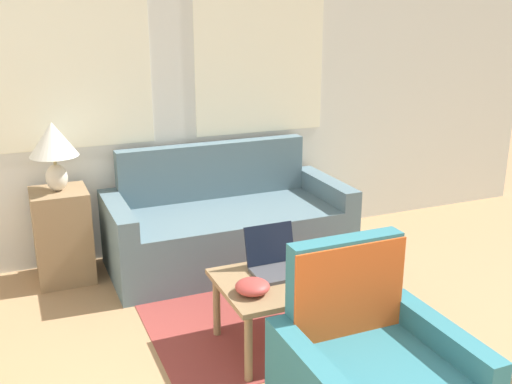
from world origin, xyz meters
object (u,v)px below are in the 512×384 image
object	(u,v)px
table_lamp	(53,145)
cup_navy	(334,277)
coffee_table	(291,285)
snack_bowl	(252,287)
laptop	(276,262)
couch	(226,227)
cup_white	(323,264)
cup_yellow	(341,266)
tv_remote	(320,257)

from	to	relation	value
table_lamp	cup_navy	bearing A→B (deg)	-50.39
cup_navy	coffee_table	bearing A→B (deg)	138.63
snack_bowl	laptop	bearing A→B (deg)	41.90
couch	cup_white	size ratio (longest dim) A/B	21.09
laptop	snack_bowl	bearing A→B (deg)	-138.10
coffee_table	cup_yellow	distance (m)	0.31
couch	table_lamp	size ratio (longest dim) A/B	3.75
table_lamp	snack_bowl	world-z (taller)	table_lamp
cup_navy	cup_yellow	xyz separation A→B (m)	(0.11, 0.10, 0.00)
cup_white	tv_remote	xyz separation A→B (m)	(0.06, 0.16, -0.03)
coffee_table	cup_navy	distance (m)	0.26
couch	tv_remote	world-z (taller)	couch
couch	cup_navy	distance (m)	1.45
table_lamp	cup_white	xyz separation A→B (m)	(1.32, -1.40, -0.53)
cup_yellow	laptop	bearing A→B (deg)	152.44
cup_navy	cup_yellow	size ratio (longest dim) A/B	1.00
couch	coffee_table	xyz separation A→B (m)	(-0.07, -1.27, 0.10)
cup_white	laptop	bearing A→B (deg)	157.12
coffee_table	cup_white	bearing A→B (deg)	2.42
couch	table_lamp	xyz separation A→B (m)	(-1.19, 0.13, 0.72)
cup_white	table_lamp	bearing A→B (deg)	133.40
coffee_table	cup_white	world-z (taller)	cup_white
coffee_table	laptop	bearing A→B (deg)	111.26
cup_white	cup_yellow	bearing A→B (deg)	-39.60
table_lamp	laptop	xyz separation A→B (m)	(1.07, -1.29, -0.52)
cup_yellow	snack_bowl	xyz separation A→B (m)	(-0.57, -0.04, -0.00)
coffee_table	cup_yellow	world-z (taller)	cup_yellow
coffee_table	cup_white	xyz separation A→B (m)	(0.21, 0.01, 0.09)
cup_yellow	cup_white	distance (m)	0.11
cup_white	tv_remote	world-z (taller)	cup_white
couch	coffee_table	world-z (taller)	couch
laptop	tv_remote	size ratio (longest dim) A/B	2.00
snack_bowl	table_lamp	bearing A→B (deg)	119.04
couch	cup_yellow	bearing A→B (deg)	-80.69
laptop	cup_white	world-z (taller)	laptop
couch	coffee_table	bearing A→B (deg)	-93.19
couch	snack_bowl	bearing A→B (deg)	-104.39
couch	snack_bowl	distance (m)	1.43
cup_white	tv_remote	size ratio (longest dim) A/B	0.56
couch	laptop	size ratio (longest dim) A/B	5.92
laptop	coffee_table	bearing A→B (deg)	-68.74
coffee_table	cup_white	size ratio (longest dim) A/B	9.80
table_lamp	tv_remote	xyz separation A→B (m)	(1.39, -1.24, -0.56)
couch	cup_white	bearing A→B (deg)	-83.85
couch	cup_yellow	size ratio (longest dim) A/B	19.34
couch	cup_yellow	world-z (taller)	couch
laptop	cup_navy	bearing A→B (deg)	-50.54
tv_remote	table_lamp	bearing A→B (deg)	138.12
tv_remote	cup_yellow	bearing A→B (deg)	-85.46
table_lamp	cup_yellow	distance (m)	2.10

